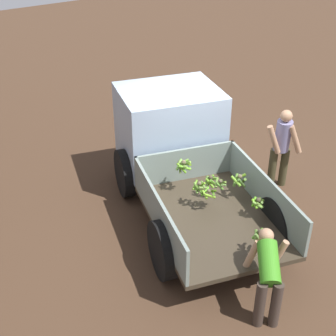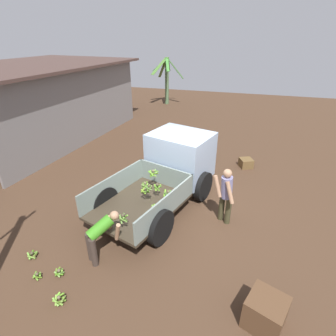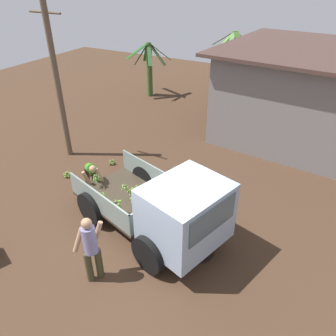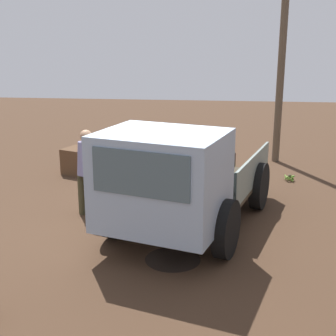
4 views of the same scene
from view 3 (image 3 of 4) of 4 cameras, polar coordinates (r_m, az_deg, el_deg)
The scene contains 14 objects.
ground at distance 8.59m, azimuth -1.79°, elevation -13.49°, with size 36.00×36.00×0.00m, color #463020.
mud_patch_0 at distance 8.51m, azimuth 5.06°, elevation -14.12°, with size 0.88×0.88×0.01m, color black.
cargo_truck at distance 7.95m, azimuth 0.80°, elevation -7.55°, with size 4.65×3.06×1.98m.
utility_pole at distance 12.00m, azimuth -18.70°, elevation 13.87°, with size 1.28×0.20×5.36m.
banana_palm_1 at distance 18.97m, azimuth 14.62°, elevation 17.25°, with size 2.64×2.21×2.97m.
banana_palm_2 at distance 18.17m, azimuth -3.27°, elevation 16.96°, with size 1.90×2.15×2.80m.
banana_palm_3 at distance 19.12m, azimuth 11.29°, elevation 18.23°, with size 2.77×2.51×3.23m.
person_foreground_visitor at distance 7.45m, azimuth -13.33°, elevation -13.17°, with size 0.59×0.67×1.69m.
person_worker_loading at distance 10.28m, azimuth -13.24°, elevation -0.74°, with size 0.86×0.84×1.17m.
person_bystander_near_shed at distance 13.38m, azimuth 13.16°, elevation 7.85°, with size 0.47×0.64×1.57m.
banana_bunch_on_ground_0 at distance 11.85m, azimuth -13.14°, elevation 0.36°, with size 0.20×0.19×0.17m.
banana_bunch_on_ground_1 at distance 11.57m, azimuth -17.15°, elevation -1.04°, with size 0.26×0.26×0.19m.
banana_bunch_on_ground_2 at distance 11.94m, azimuth -9.73°, elevation 1.01°, with size 0.26×0.26×0.17m.
banana_bunch_on_ground_3 at distance 11.48m, azimuth -13.66°, elevation -0.76°, with size 0.23×0.23×0.18m.
Camera 3 is at (3.13, -5.19, 6.09)m, focal length 35.00 mm.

